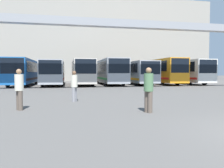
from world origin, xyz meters
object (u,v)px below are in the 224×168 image
(bus_slot_3, at_px, (109,71))
(pedestrian_near_left, at_px, (19,88))
(bus_slot_5, at_px, (159,70))
(bus_slot_4, at_px, (136,72))
(pedestrian_mid_left, at_px, (74,85))
(bus_slot_0, at_px, (23,71))
(bus_slot_1, at_px, (54,72))
(pedestrian_mid_right, at_px, (149,89))
(bus_slot_6, at_px, (185,71))
(bus_slot_2, at_px, (82,71))

(bus_slot_3, bearing_deg, pedestrian_near_left, -111.43)
(bus_slot_3, height_order, pedestrian_near_left, bus_slot_3)
(bus_slot_5, bearing_deg, bus_slot_3, -179.83)
(bus_slot_4, relative_size, pedestrian_mid_left, 6.35)
(bus_slot_0, relative_size, bus_slot_1, 0.94)
(bus_slot_1, relative_size, bus_slot_3, 0.99)
(pedestrian_near_left, bearing_deg, bus_slot_4, -67.45)
(pedestrian_near_left, height_order, pedestrian_mid_right, pedestrian_mid_right)
(bus_slot_4, xyz_separation_m, pedestrian_near_left, (-11.06, -18.51, -0.79))
(bus_slot_6, height_order, pedestrian_mid_right, bus_slot_6)
(bus_slot_4, bearing_deg, bus_slot_1, 177.62)
(bus_slot_4, bearing_deg, bus_slot_2, 173.35)
(pedestrian_mid_right, height_order, pedestrian_mid_left, pedestrian_mid_right)
(bus_slot_2, relative_size, bus_slot_5, 1.05)
(bus_slot_5, relative_size, bus_slot_6, 1.14)
(bus_slot_5, distance_m, bus_slot_6, 3.66)
(bus_slot_4, xyz_separation_m, pedestrian_mid_left, (-8.72, -16.28, -0.82))
(bus_slot_1, distance_m, bus_slot_2, 3.62)
(bus_slot_4, bearing_deg, pedestrian_mid_left, -118.16)
(bus_slot_0, bearing_deg, pedestrian_mid_left, -70.97)
(bus_slot_2, relative_size, pedestrian_mid_left, 7.35)
(bus_slot_6, bearing_deg, pedestrian_near_left, -134.86)
(bus_slot_0, distance_m, bus_slot_3, 10.79)
(bus_slot_5, xyz_separation_m, pedestrian_near_left, (-14.66, -19.05, -0.99))
(bus_slot_1, height_order, bus_slot_5, bus_slot_5)
(bus_slot_0, bearing_deg, pedestrian_mid_right, -67.42)
(bus_slot_0, height_order, bus_slot_4, bus_slot_0)
(bus_slot_4, bearing_deg, bus_slot_5, 8.48)
(bus_slot_0, bearing_deg, bus_slot_3, 2.12)
(bus_slot_6, xyz_separation_m, pedestrian_near_left, (-18.25, -18.34, -0.93))
(bus_slot_0, relative_size, bus_slot_3, 0.93)
(bus_slot_4, distance_m, pedestrian_near_left, 21.58)
(bus_slot_6, distance_m, pedestrian_mid_left, 22.65)
(bus_slot_4, bearing_deg, bus_slot_3, 171.86)
(bus_slot_0, xyz_separation_m, bus_slot_5, (17.97, 0.42, 0.11))
(pedestrian_mid_left, bearing_deg, bus_slot_2, -152.78)
(bus_slot_0, xyz_separation_m, pedestrian_mid_left, (5.66, -16.40, -0.92))
(bus_slot_3, distance_m, pedestrian_mid_right, 20.81)
(bus_slot_0, distance_m, bus_slot_5, 17.97)
(pedestrian_mid_left, bearing_deg, bus_slot_6, 167.69)
(bus_slot_2, height_order, bus_slot_5, bus_slot_5)
(bus_slot_5, bearing_deg, bus_slot_2, 178.40)
(bus_slot_1, relative_size, bus_slot_5, 0.99)
(bus_slot_2, xyz_separation_m, pedestrian_mid_left, (-1.53, -17.12, -0.90))
(bus_slot_6, bearing_deg, bus_slot_2, 175.95)
(pedestrian_mid_right, bearing_deg, bus_slot_0, 176.87)
(bus_slot_1, relative_size, bus_slot_6, 1.12)
(bus_slot_4, xyz_separation_m, bus_slot_5, (3.59, 0.54, 0.20))
(bus_slot_1, bearing_deg, bus_slot_6, -2.00)
(pedestrian_mid_right, bearing_deg, bus_slot_2, 157.66)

